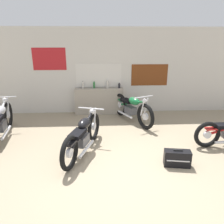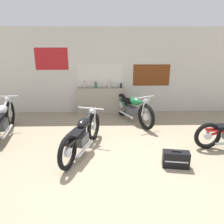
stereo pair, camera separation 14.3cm
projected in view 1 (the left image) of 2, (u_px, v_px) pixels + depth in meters
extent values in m
plane|color=gray|center=(122.00, 174.00, 4.13)|extent=(24.00, 24.00, 0.00)
cube|color=beige|center=(112.00, 71.00, 7.25)|extent=(10.00, 0.06, 2.80)
cube|color=silver|center=(99.00, 75.00, 7.23)|extent=(1.44, 0.01, 0.71)
cube|color=beige|center=(99.00, 75.00, 7.23)|extent=(1.50, 0.01, 0.77)
cube|color=brown|center=(149.00, 75.00, 7.32)|extent=(1.22, 0.01, 0.71)
cube|color=#B21E23|center=(49.00, 59.00, 6.98)|extent=(1.06, 0.01, 0.70)
cube|color=gray|center=(99.00, 101.00, 7.36)|extent=(1.60, 0.28, 0.87)
cylinder|color=#B7B2A8|center=(83.00, 86.00, 7.20)|extent=(0.06, 0.06, 0.18)
cone|color=#B7B2A8|center=(83.00, 82.00, 7.16)|extent=(0.06, 0.06, 0.05)
cylinder|color=black|center=(83.00, 81.00, 7.15)|extent=(0.03, 0.03, 0.02)
cylinder|color=#23662D|center=(94.00, 85.00, 7.23)|extent=(0.06, 0.06, 0.19)
cone|color=#23662D|center=(94.00, 82.00, 7.19)|extent=(0.05, 0.05, 0.05)
cylinder|color=silver|center=(94.00, 81.00, 7.18)|extent=(0.02, 0.02, 0.02)
cylinder|color=#B7B2A8|center=(108.00, 85.00, 7.23)|extent=(0.09, 0.09, 0.23)
cone|color=#B7B2A8|center=(107.00, 80.00, 7.18)|extent=(0.07, 0.07, 0.06)
cylinder|color=silver|center=(107.00, 79.00, 7.17)|extent=(0.03, 0.03, 0.03)
cylinder|color=black|center=(119.00, 86.00, 7.27)|extent=(0.07, 0.07, 0.14)
cone|color=black|center=(119.00, 83.00, 7.24)|extent=(0.06, 0.06, 0.04)
cylinder|color=silver|center=(119.00, 82.00, 7.23)|extent=(0.03, 0.03, 0.02)
torus|color=black|center=(94.00, 126.00, 5.44)|extent=(0.30, 0.69, 0.70)
cylinder|color=silver|center=(94.00, 126.00, 5.44)|extent=(0.12, 0.20, 0.19)
torus|color=black|center=(69.00, 153.00, 4.18)|extent=(0.30, 0.69, 0.70)
cylinder|color=silver|center=(69.00, 153.00, 4.18)|extent=(0.12, 0.20, 0.19)
cube|color=#4C4C51|center=(82.00, 140.00, 4.75)|extent=(0.33, 0.44, 0.21)
cylinder|color=black|center=(82.00, 131.00, 4.69)|extent=(0.44, 1.22, 0.44)
ellipsoid|color=black|center=(84.00, 123.00, 4.82)|extent=(0.37, 0.52, 0.22)
cube|color=black|center=(78.00, 134.00, 4.49)|extent=(0.37, 0.52, 0.08)
cube|color=black|center=(71.00, 143.00, 4.20)|extent=(0.22, 0.31, 0.04)
cylinder|color=silver|center=(90.00, 118.00, 5.31)|extent=(0.09, 0.17, 0.50)
cylinder|color=silver|center=(95.00, 118.00, 5.29)|extent=(0.09, 0.17, 0.50)
cylinder|color=silver|center=(91.00, 109.00, 5.16)|extent=(0.62, 0.23, 0.03)
sphere|color=silver|center=(92.00, 112.00, 5.24)|extent=(0.13, 0.13, 0.13)
cylinder|color=silver|center=(87.00, 149.00, 4.68)|extent=(0.30, 0.74, 0.06)
torus|color=black|center=(145.00, 117.00, 6.09)|extent=(0.42, 0.70, 0.73)
cylinder|color=silver|center=(145.00, 117.00, 6.09)|extent=(0.15, 0.21, 0.20)
torus|color=black|center=(120.00, 105.00, 7.21)|extent=(0.42, 0.70, 0.73)
cylinder|color=silver|center=(120.00, 105.00, 7.21)|extent=(0.15, 0.21, 0.20)
cube|color=#4C4C51|center=(130.00, 110.00, 6.71)|extent=(0.36, 0.44, 0.22)
cylinder|color=#196B38|center=(131.00, 103.00, 6.64)|extent=(0.60, 1.13, 0.45)
ellipsoid|color=#196B38|center=(134.00, 101.00, 6.46)|extent=(0.42, 0.52, 0.22)
cube|color=black|center=(127.00, 101.00, 6.80)|extent=(0.42, 0.52, 0.08)
cube|color=#196B38|center=(122.00, 100.00, 7.09)|extent=(0.25, 0.30, 0.04)
cylinder|color=silver|center=(146.00, 107.00, 6.09)|extent=(0.11, 0.16, 0.53)
cylinder|color=silver|center=(143.00, 107.00, 6.04)|extent=(0.11, 0.16, 0.53)
cylinder|color=silver|center=(143.00, 97.00, 6.03)|extent=(0.59, 0.31, 0.03)
sphere|color=silver|center=(144.00, 101.00, 6.02)|extent=(0.13, 0.13, 0.13)
cylinder|color=silver|center=(125.00, 114.00, 6.77)|extent=(0.39, 0.69, 0.06)
torus|color=black|center=(8.00, 115.00, 6.23)|extent=(0.21, 0.75, 0.75)
cylinder|color=silver|center=(8.00, 115.00, 6.23)|extent=(0.10, 0.22, 0.21)
cube|color=#4C4C51|center=(0.00, 126.00, 5.47)|extent=(0.28, 0.45, 0.23)
ellipsoid|color=#B2B2B7|center=(0.00, 111.00, 5.54)|extent=(0.32, 0.54, 0.22)
cylinder|color=silver|center=(4.00, 106.00, 6.06)|extent=(0.06, 0.18, 0.55)
cylinder|color=silver|center=(8.00, 106.00, 6.08)|extent=(0.06, 0.18, 0.55)
cylinder|color=silver|center=(4.00, 97.00, 5.91)|extent=(0.64, 0.13, 0.03)
sphere|color=silver|center=(5.00, 100.00, 6.00)|extent=(0.13, 0.13, 0.13)
cylinder|color=silver|center=(6.00, 132.00, 5.45)|extent=(0.19, 0.82, 0.06)
torus|color=black|center=(207.00, 135.00, 5.05)|extent=(0.64, 0.14, 0.64)
cylinder|color=silver|center=(207.00, 135.00, 5.05)|extent=(0.18, 0.08, 0.17)
cube|color=#B21919|center=(211.00, 129.00, 5.01)|extent=(0.27, 0.16, 0.04)
cube|color=black|center=(177.00, 158.00, 4.34)|extent=(0.54, 0.28, 0.33)
cube|color=silver|center=(178.00, 161.00, 4.24)|extent=(0.43, 0.08, 0.02)
cube|color=black|center=(178.00, 150.00, 4.29)|extent=(0.18, 0.05, 0.02)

